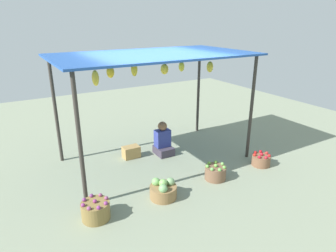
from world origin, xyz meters
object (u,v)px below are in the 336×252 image
(basket_green_apples, at_px, (215,172))
(vendor_person, at_px, (163,142))
(wooden_crate_near_vendor, at_px, (131,152))
(basket_purple_onions, at_px, (96,210))
(basket_red_apples, at_px, (261,160))
(basket_cabbages, at_px, (163,190))

(basket_green_apples, bearing_deg, vendor_person, 101.85)
(wooden_crate_near_vendor, bearing_deg, basket_purple_onions, -128.11)
(basket_purple_onions, xyz_separation_m, basket_red_apples, (3.60, -0.03, -0.03))
(vendor_person, relative_size, basket_cabbages, 1.64)
(basket_cabbages, relative_size, wooden_crate_near_vendor, 1.28)
(basket_red_apples, bearing_deg, wooden_crate_near_vendor, 141.92)
(basket_purple_onions, bearing_deg, basket_green_apples, 0.44)
(basket_red_apples, bearing_deg, basket_cabbages, -179.88)
(basket_red_apples, xyz_separation_m, wooden_crate_near_vendor, (-2.24, 1.76, 0.01))
(vendor_person, distance_m, basket_purple_onions, 2.58)
(basket_purple_onions, xyz_separation_m, basket_cabbages, (1.19, -0.03, -0.01))
(basket_purple_onions, bearing_deg, wooden_crate_near_vendor, 51.89)
(basket_red_apples, bearing_deg, basket_purple_onions, 179.60)
(vendor_person, height_order, wooden_crate_near_vendor, vendor_person)
(basket_green_apples, bearing_deg, wooden_crate_near_vendor, 121.10)
(basket_cabbages, height_order, wooden_crate_near_vendor, basket_cabbages)
(vendor_person, relative_size, basket_red_apples, 2.01)
(wooden_crate_near_vendor, bearing_deg, basket_green_apples, -58.90)
(basket_purple_onions, relative_size, wooden_crate_near_vendor, 1.20)
(basket_purple_onions, height_order, basket_green_apples, basket_purple_onions)
(basket_purple_onions, distance_m, wooden_crate_near_vendor, 2.20)
(basket_cabbages, xyz_separation_m, basket_green_apples, (1.20, 0.05, -0.01))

